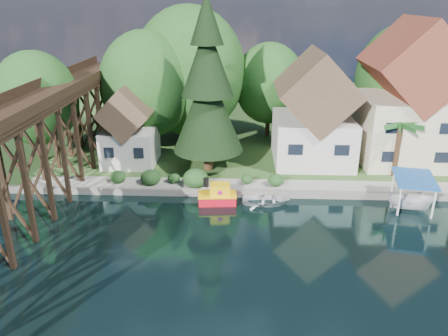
{
  "coord_description": "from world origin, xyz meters",
  "views": [
    {
      "loc": [
        -0.03,
        -25.98,
        15.93
      ],
      "look_at": [
        -1.39,
        6.0,
        3.4
      ],
      "focal_mm": 35.0,
      "sensor_mm": 36.0,
      "label": 1
    }
  ],
  "objects_px": {
    "conifer": "(208,89)",
    "palm_tree": "(401,127)",
    "shed": "(129,131)",
    "tugboat": "(218,195)",
    "house_center": "(407,103)",
    "boat_canopy": "(412,196)",
    "boat_white_a": "(266,199)",
    "trestle_bridge": "(34,145)",
    "house_left": "(314,116)"
  },
  "relations": [
    {
      "from": "shed",
      "to": "palm_tree",
      "type": "distance_m",
      "value": 25.26
    },
    {
      "from": "trestle_bridge",
      "to": "tugboat",
      "type": "relative_size",
      "value": 13.54
    },
    {
      "from": "house_center",
      "to": "tugboat",
      "type": "distance_m",
      "value": 21.23
    },
    {
      "from": "house_left",
      "to": "palm_tree",
      "type": "bearing_deg",
      "value": -28.49
    },
    {
      "from": "conifer",
      "to": "tugboat",
      "type": "xyz_separation_m",
      "value": [
        1.24,
        -6.38,
        -7.55
      ]
    },
    {
      "from": "tugboat",
      "to": "boat_canopy",
      "type": "distance_m",
      "value": 15.54
    },
    {
      "from": "conifer",
      "to": "boat_canopy",
      "type": "bearing_deg",
      "value": -22.32
    },
    {
      "from": "tugboat",
      "to": "boat_white_a",
      "type": "distance_m",
      "value": 4.0
    },
    {
      "from": "palm_tree",
      "to": "boat_canopy",
      "type": "distance_m",
      "value": 7.2
    },
    {
      "from": "house_left",
      "to": "house_center",
      "type": "height_order",
      "value": "house_center"
    },
    {
      "from": "house_center",
      "to": "palm_tree",
      "type": "relative_size",
      "value": 2.57
    },
    {
      "from": "trestle_bridge",
      "to": "palm_tree",
      "type": "xyz_separation_m",
      "value": [
        30.11,
        6.97,
        -0.14
      ]
    },
    {
      "from": "boat_white_a",
      "to": "boat_canopy",
      "type": "bearing_deg",
      "value": -92.98
    },
    {
      "from": "house_left",
      "to": "tugboat",
      "type": "height_order",
      "value": "house_left"
    },
    {
      "from": "tugboat",
      "to": "boat_white_a",
      "type": "height_order",
      "value": "tugboat"
    },
    {
      "from": "conifer",
      "to": "tugboat",
      "type": "relative_size",
      "value": 4.92
    },
    {
      "from": "boat_canopy",
      "to": "conifer",
      "type": "bearing_deg",
      "value": 157.68
    },
    {
      "from": "trestle_bridge",
      "to": "tugboat",
      "type": "bearing_deg",
      "value": 6.14
    },
    {
      "from": "house_left",
      "to": "shed",
      "type": "relative_size",
      "value": 1.4
    },
    {
      "from": "tugboat",
      "to": "boat_white_a",
      "type": "relative_size",
      "value": 0.83
    },
    {
      "from": "house_center",
      "to": "boat_canopy",
      "type": "distance_m",
      "value": 11.81
    },
    {
      "from": "house_center",
      "to": "conifer",
      "type": "xyz_separation_m",
      "value": [
        -19.17,
        -3.43,
        1.81
      ]
    },
    {
      "from": "house_center",
      "to": "palm_tree",
      "type": "bearing_deg",
      "value": -113.42
    },
    {
      "from": "house_center",
      "to": "trestle_bridge",
      "type": "bearing_deg",
      "value": -160.51
    },
    {
      "from": "house_center",
      "to": "shed",
      "type": "xyz_separation_m",
      "value": [
        -27.0,
        -2.0,
        -2.59
      ]
    },
    {
      "from": "conifer",
      "to": "boat_white_a",
      "type": "relative_size",
      "value": 4.06
    },
    {
      "from": "trestle_bridge",
      "to": "shed",
      "type": "distance_m",
      "value": 10.69
    },
    {
      "from": "house_left",
      "to": "tugboat",
      "type": "bearing_deg",
      "value": -133.8
    },
    {
      "from": "tugboat",
      "to": "conifer",
      "type": "bearing_deg",
      "value": 101.02
    },
    {
      "from": "tugboat",
      "to": "boat_white_a",
      "type": "xyz_separation_m",
      "value": [
        3.99,
        0.03,
        -0.27
      ]
    },
    {
      "from": "tugboat",
      "to": "palm_tree",
      "type": "bearing_deg",
      "value": 18.78
    },
    {
      "from": "trestle_bridge",
      "to": "shed",
      "type": "height_order",
      "value": "trestle_bridge"
    },
    {
      "from": "shed",
      "to": "tugboat",
      "type": "xyz_separation_m",
      "value": [
        9.07,
        -7.81,
        -3.14
      ]
    },
    {
      "from": "shed",
      "to": "house_center",
      "type": "bearing_deg",
      "value": 4.24
    },
    {
      "from": "conifer",
      "to": "palm_tree",
      "type": "height_order",
      "value": "conifer"
    },
    {
      "from": "house_center",
      "to": "conifer",
      "type": "bearing_deg",
      "value": -169.85
    },
    {
      "from": "shed",
      "to": "palm_tree",
      "type": "xyz_separation_m",
      "value": [
        25.11,
        -2.36,
        1.39
      ]
    },
    {
      "from": "house_left",
      "to": "shed",
      "type": "bearing_deg",
      "value": -175.23
    },
    {
      "from": "shed",
      "to": "boat_white_a",
      "type": "relative_size",
      "value": 1.99
    },
    {
      "from": "house_center",
      "to": "boat_white_a",
      "type": "xyz_separation_m",
      "value": [
        -13.94,
        -9.78,
        -6.01
      ]
    },
    {
      "from": "palm_tree",
      "to": "conifer",
      "type": "bearing_deg",
      "value": 176.93
    },
    {
      "from": "conifer",
      "to": "boat_canopy",
      "type": "relative_size",
      "value": 3.35
    },
    {
      "from": "trestle_bridge",
      "to": "boat_white_a",
      "type": "distance_m",
      "value": 18.78
    },
    {
      "from": "trestle_bridge",
      "to": "house_left",
      "type": "bearing_deg",
      "value": 25.21
    },
    {
      "from": "shed",
      "to": "boat_canopy",
      "type": "height_order",
      "value": "shed"
    },
    {
      "from": "conifer",
      "to": "house_left",
      "type": "bearing_deg",
      "value": 16.08
    },
    {
      "from": "shed",
      "to": "boat_canopy",
      "type": "distance_m",
      "value": 26.09
    },
    {
      "from": "house_center",
      "to": "conifer",
      "type": "distance_m",
      "value": 19.56
    },
    {
      "from": "house_left",
      "to": "boat_white_a",
      "type": "xyz_separation_m",
      "value": [
        -4.94,
        -9.28,
        -4.73
      ]
    },
    {
      "from": "trestle_bridge",
      "to": "boat_canopy",
      "type": "bearing_deg",
      "value": 1.96
    }
  ]
}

